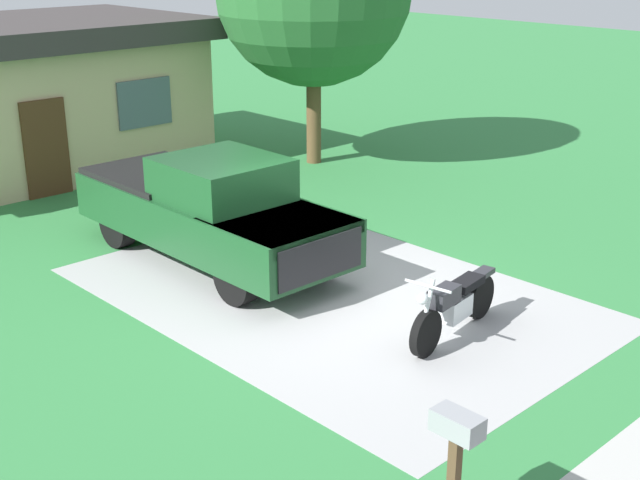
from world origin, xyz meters
TOP-DOWN VIEW (x-y plane):
  - ground_plane at (0.00, 0.00)m, footprint 80.00×80.00m
  - driveway_pad at (0.00, 0.00)m, footprint 5.41×8.14m
  - motorcycle at (0.25, -2.22)m, footprint 2.20×0.71m
  - pickup_truck at (-0.42, 2.62)m, footprint 2.04×5.64m
  - mailbox at (-3.06, -4.78)m, footprint 0.26×0.48m

SIDE VIEW (x-z plane):
  - ground_plane at x=0.00m, z-range 0.00..0.00m
  - driveway_pad at x=0.00m, z-range 0.00..0.01m
  - motorcycle at x=0.25m, z-range -0.07..1.02m
  - pickup_truck at x=-0.42m, z-range 0.00..1.90m
  - mailbox at x=-3.06m, z-range 0.35..1.61m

